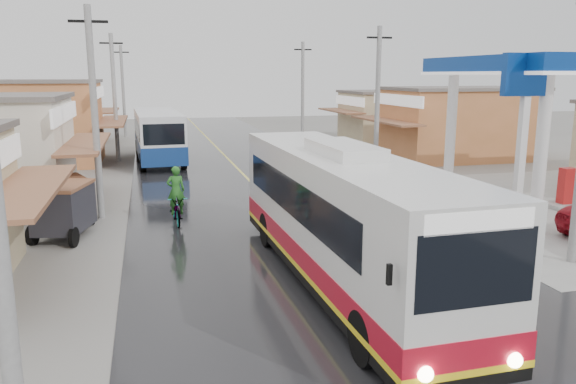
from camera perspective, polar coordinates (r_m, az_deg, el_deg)
The scene contains 11 objects.
ground at distance 15.39m, azimuth 6.35°, elevation -9.17°, with size 120.00×120.00×0.00m, color slate.
road at distance 29.41m, azimuth -3.85°, elevation 1.07°, with size 12.00×90.00×0.02m, color black.
centre_line at distance 29.41m, azimuth -3.85°, elevation 1.09°, with size 0.15×90.00×0.01m, color #D8CC4C.
shopfronts_right at distance 32.89m, azimuth 23.87°, elevation 1.20°, with size 11.00×44.00×4.80m, color beige, non-canonical shape.
utility_poles_left at distance 30.01m, azimuth -17.47°, elevation 0.74°, with size 1.60×50.00×8.00m, color gray, non-canonical shape.
utility_poles_right at distance 31.39m, azimuth 8.83°, elevation 1.62°, with size 1.60×36.00×8.00m, color gray, non-canonical shape.
coach_bus at distance 14.84m, azimuth 5.43°, elevation -2.58°, with size 3.00×12.13×3.77m.
second_bus at distance 36.63m, azimuth -13.05°, elevation 5.63°, with size 3.06×9.74×3.20m.
cyclist at distance 21.34m, azimuth -11.28°, elevation -1.29°, with size 0.84×2.11×2.23m.
tricycle_near at distance 20.48m, azimuth -21.89°, elevation -1.49°, with size 2.14×2.77×1.89m.
tricycle_far at distance 22.73m, azimuth -21.59°, elevation -0.47°, with size 2.13×2.42×1.71m.
Camera 1 is at (-5.11, -13.44, 5.51)m, focal length 35.00 mm.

